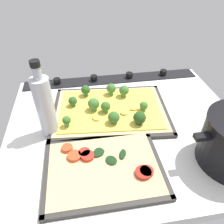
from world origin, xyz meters
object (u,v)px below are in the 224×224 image
baking_tray_back (104,169)px  veggie_pizza_back (103,166)px  baking_tray_front (110,111)px  broccoli_pizza (110,108)px  oil_bottle (45,106)px

baking_tray_back → veggie_pizza_back: (-0.01, -0.33, 0.72)cm
baking_tray_front → veggie_pizza_back: bearing=76.9°
veggie_pizza_back → baking_tray_back: bearing=87.8°
broccoli_pizza → baking_tray_back: size_ratio=1.26×
broccoli_pizza → oil_bottle: oil_bottle is taller
broccoli_pizza → baking_tray_front: bearing=-140.4°
baking_tray_front → veggie_pizza_back: size_ratio=1.47×
veggie_pizza_back → oil_bottle: size_ratio=1.16×
baking_tray_front → veggie_pizza_back: veggie_pizza_back is taller
broccoli_pizza → oil_bottle: bearing=19.0°
veggie_pizza_back → oil_bottle: oil_bottle is taller
broccoli_pizza → oil_bottle: size_ratio=1.60×
oil_bottle → baking_tray_front: bearing=-160.9°
baking_tray_back → veggie_pizza_back: bearing=-92.2°
baking_tray_front → oil_bottle: bearing=19.1°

